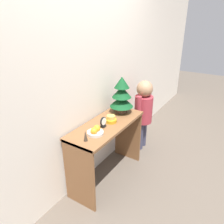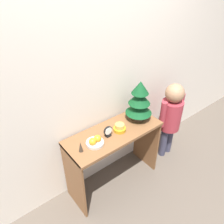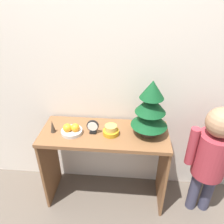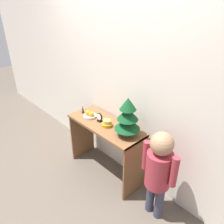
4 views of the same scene
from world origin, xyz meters
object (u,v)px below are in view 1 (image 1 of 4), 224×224
at_px(desk_clock, 103,122).
at_px(figurine, 85,136).
at_px(mini_tree, 122,95).
at_px(child_figure, 144,108).
at_px(singing_bowl, 111,119).
at_px(fruit_bowl, 95,131).

relative_size(desk_clock, figurine, 1.08).
bearing_deg(desk_clock, mini_tree, 4.12).
bearing_deg(child_figure, mini_tree, 171.44).
bearing_deg(singing_bowl, child_figure, -2.84).
xyz_separation_m(mini_tree, child_figure, (0.49, -0.07, -0.32)).
bearing_deg(figurine, child_figure, -1.32).
height_order(mini_tree, fruit_bowl, mini_tree).
bearing_deg(figurine, mini_tree, 3.51).
height_order(mini_tree, singing_bowl, mini_tree).
distance_m(desk_clock, child_figure, 0.93).
relative_size(fruit_bowl, child_figure, 0.16).
bearing_deg(desk_clock, fruit_bowl, -173.90).
relative_size(fruit_bowl, desk_clock, 1.47).
xyz_separation_m(fruit_bowl, singing_bowl, (0.31, 0.01, 0.00)).
relative_size(mini_tree, singing_bowl, 3.55).
relative_size(mini_tree, desk_clock, 3.93).
bearing_deg(singing_bowl, fruit_bowl, -177.53).
height_order(mini_tree, desk_clock, mini_tree).
bearing_deg(desk_clock, figurine, -177.34).
bearing_deg(mini_tree, figurine, -176.49).
distance_m(singing_bowl, figurine, 0.46).
relative_size(singing_bowl, child_figure, 0.12).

